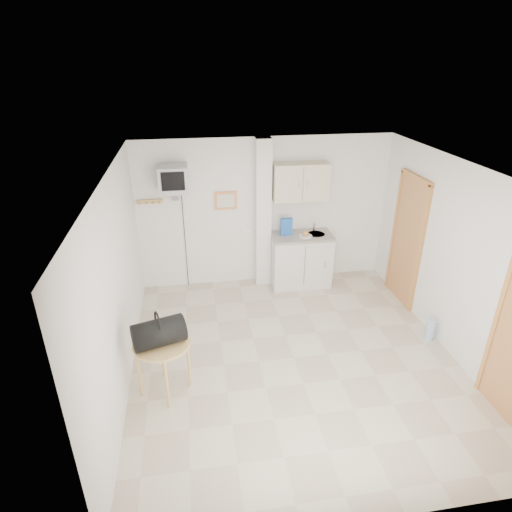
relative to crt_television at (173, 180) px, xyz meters
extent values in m
plane|color=beige|center=(1.45, -2.02, -1.94)|extent=(4.50, 4.50, 0.00)
cube|color=white|center=(1.45, 0.23, -0.69)|extent=(4.20, 0.04, 2.50)
cube|color=white|center=(1.45, -4.27, -0.69)|extent=(4.20, 0.04, 2.50)
cube|color=white|center=(-0.65, -2.02, -0.69)|extent=(0.04, 4.50, 2.50)
cube|color=white|center=(3.55, -2.02, -0.69)|extent=(0.04, 4.50, 2.50)
cube|color=white|center=(1.45, -2.02, 0.56)|extent=(4.20, 4.50, 0.04)
cube|color=white|center=(1.40, 0.12, -0.69)|extent=(0.25, 0.22, 2.50)
cube|color=#DE8247|center=(0.80, 0.21, -0.44)|extent=(0.36, 0.03, 0.30)
cube|color=silver|center=(0.80, 0.19, -0.44)|extent=(0.28, 0.01, 0.22)
cube|color=tan|center=(-0.40, 0.20, -0.39)|extent=(0.40, 0.05, 0.06)
cube|color=white|center=(1.13, 0.22, -0.99)|extent=(0.15, 0.02, 0.08)
cylinder|color=tan|center=(-0.55, 0.14, -0.40)|extent=(0.02, 0.08, 0.02)
cylinder|color=tan|center=(-0.45, 0.14, -0.40)|extent=(0.02, 0.08, 0.02)
cylinder|color=tan|center=(-0.35, 0.14, -0.40)|extent=(0.02, 0.08, 0.02)
cylinder|color=tan|center=(-0.25, 0.14, -0.40)|extent=(0.02, 0.08, 0.02)
cube|color=#AA7241|center=(3.52, -0.77, -0.94)|extent=(0.04, 0.75, 2.00)
cube|color=brown|center=(3.52, -0.77, -0.94)|extent=(0.06, 0.87, 2.06)
cube|color=silver|center=(2.03, -0.05, -1.50)|extent=(1.00, 0.55, 0.88)
cube|color=gray|center=(2.03, -0.05, -1.04)|extent=(1.03, 0.58, 0.04)
cylinder|color=#B7B7BA|center=(2.28, -0.05, -1.04)|extent=(0.30, 0.30, 0.05)
cylinder|color=#B7B7BA|center=(2.28, 0.09, -0.94)|extent=(0.02, 0.02, 0.16)
cylinder|color=#B7B7BA|center=(2.28, 0.03, -0.86)|extent=(0.02, 0.13, 0.02)
cube|color=beige|center=(2.00, 0.07, -0.14)|extent=(0.90, 0.32, 0.60)
cube|color=#1D58B4|center=(1.78, 0.00, -0.87)|extent=(0.19, 0.07, 0.29)
cylinder|color=white|center=(2.07, -0.13, -1.01)|extent=(0.22, 0.22, 0.01)
sphere|color=tan|center=(2.07, -0.13, -0.96)|extent=(0.11, 0.11, 0.11)
cube|color=slate|center=(0.00, 0.07, -0.21)|extent=(0.36, 0.32, 0.02)
cube|color=slate|center=(0.00, 0.20, -0.29)|extent=(0.10, 0.06, 0.20)
cube|color=#A7A7AA|center=(0.00, 0.00, 0.01)|extent=(0.44, 0.42, 0.40)
cube|color=black|center=(0.00, -0.22, 0.03)|extent=(0.34, 0.02, 0.28)
cylinder|color=black|center=(0.10, 0.21, -1.07)|extent=(0.01, 0.01, 1.73)
cylinder|color=tan|center=(-0.20, -2.37, -1.25)|extent=(0.65, 0.65, 0.03)
cylinder|color=tan|center=(0.08, -2.33, -1.60)|extent=(0.04, 0.04, 0.67)
cylinder|color=tan|center=(-0.24, -2.09, -1.60)|extent=(0.04, 0.04, 0.67)
cylinder|color=tan|center=(-0.48, -2.41, -1.60)|extent=(0.04, 0.04, 0.67)
cylinder|color=tan|center=(-0.16, -2.65, -1.60)|extent=(0.04, 0.04, 0.67)
cylinder|color=black|center=(-0.21, -2.40, -1.07)|extent=(0.64, 0.47, 0.31)
torus|color=black|center=(-0.21, -2.40, -0.93)|extent=(0.09, 0.23, 0.24)
cylinder|color=#98B6D2|center=(3.43, -1.93, -1.77)|extent=(0.12, 0.12, 0.33)
cylinder|color=#98B6D2|center=(3.43, -1.93, -1.59)|extent=(0.04, 0.04, 0.04)
camera|label=1|loc=(0.23, -6.44, 1.74)|focal=30.00mm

